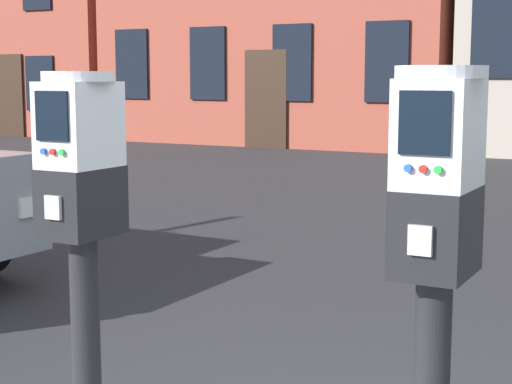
% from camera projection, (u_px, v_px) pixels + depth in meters
% --- Properties ---
extents(parking_meter_near_kerb, '(0.22, 0.25, 1.40)m').
position_uv_depth(parking_meter_near_kerb, '(82.00, 216.00, 2.50)').
color(parking_meter_near_kerb, black).
rests_on(parking_meter_near_kerb, sidewalk_slab).
extents(parking_meter_twin_adjacent, '(0.22, 0.25, 1.41)m').
position_uv_depth(parking_meter_twin_adjacent, '(435.00, 250.00, 1.99)').
color(parking_meter_twin_adjacent, black).
rests_on(parking_meter_twin_adjacent, sidewalk_slab).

